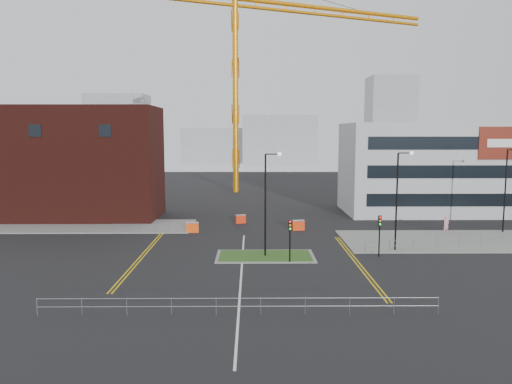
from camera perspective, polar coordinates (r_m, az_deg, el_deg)
ground at (r=36.42m, az=-1.78°, el=-10.53°), size 200.00×200.00×0.00m
pavement_left at (r=61.39m, az=-20.37°, el=-3.69°), size 28.00×8.00×0.12m
pavement_right at (r=54.25m, az=22.59°, el=-5.15°), size 24.00×10.00×0.12m
island_kerb at (r=44.12m, az=1.06°, el=-7.35°), size 8.60×4.60×0.08m
grass_island at (r=44.11m, az=1.06°, el=-7.32°), size 8.00×4.00×0.12m
brick_building at (r=67.20m, az=-21.28°, el=3.00°), size 24.20×10.07×14.24m
office_block at (r=71.49m, az=20.14°, el=2.58°), size 25.00×12.20×12.00m
tower_crane at (r=93.26m, az=1.09°, el=16.33°), size 49.26×21.43×37.81m
streetlamp_island at (r=43.11m, az=1.37°, el=-0.41°), size 1.46×0.36×9.18m
streetlamp_right_near at (r=47.03m, az=16.06°, el=-0.06°), size 1.46×0.36×9.18m
streetlamp_right_far at (r=59.70m, az=26.82°, el=0.90°), size 1.46×0.36×9.18m
traffic_light_island at (r=41.69m, az=3.91°, el=-4.65°), size 0.28×0.33×3.65m
traffic_light_right at (r=44.95m, az=13.95°, el=-3.99°), size 0.28×0.33×3.65m
railing_front at (r=30.49m, az=-2.03°, el=-12.52°), size 24.05×0.05×1.10m
railing_left at (r=54.99m, az=-12.94°, el=-3.91°), size 6.05×0.05×1.10m
railing_right at (r=51.28m, az=22.17°, el=-4.99°), size 19.05×5.05×1.10m
centre_line at (r=38.33m, az=-1.71°, el=-9.62°), size 0.15×30.00×0.01m
yellow_left_a at (r=47.08m, az=-12.61°, el=-6.65°), size 0.12×24.00×0.01m
yellow_left_b at (r=47.02m, az=-12.25°, el=-6.65°), size 0.12×24.00×0.01m
yellow_right_a at (r=43.07m, az=11.26°, el=-7.89°), size 0.12×20.00×0.01m
yellow_right_b at (r=43.13m, az=11.66°, el=-7.88°), size 0.12×20.00×0.01m
skyline_a at (r=160.01m, az=-15.42°, el=6.74°), size 18.00×12.00×22.00m
skyline_b at (r=165.01m, az=2.67°, el=5.94°), size 24.00×12.00×16.00m
skyline_c at (r=165.77m, az=15.06°, el=7.79°), size 14.00×12.00×28.00m
skyline_d at (r=175.02m, az=-3.44°, el=5.34°), size 30.00×12.00×12.00m
pedestrian at (r=57.55m, az=20.91°, el=-3.52°), size 0.80×0.66×1.87m
barrier_left at (r=54.66m, az=-7.29°, el=-3.99°), size 1.39×0.63×1.13m
barrier_mid at (r=59.66m, az=-1.78°, el=-3.07°), size 1.29×0.78×1.03m
barrier_right at (r=55.63m, az=4.86°, el=-3.76°), size 1.41×0.74×1.13m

